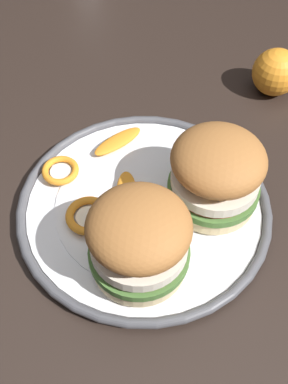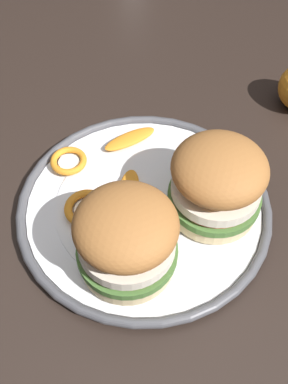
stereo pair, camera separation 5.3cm
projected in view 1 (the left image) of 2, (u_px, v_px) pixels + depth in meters
name	position (u px, v px, depth m)	size (l,w,h in m)	color
dining_table	(180.00, 295.00, 0.61)	(1.48, 0.95, 0.72)	black
dinner_plate	(144.00, 207.00, 0.58)	(0.32, 0.32, 0.02)	white
sandwich_half_left	(216.00, 173.00, 0.54)	(0.15, 0.15, 0.10)	beige
sandwich_half_right	(139.00, 239.00, 0.48)	(0.15, 0.15, 0.10)	beige
orange_peel_curled	(88.00, 216.00, 0.56)	(0.06, 0.06, 0.01)	orange
orange_peel_strip_long	(127.00, 192.00, 0.58)	(0.07, 0.04, 0.01)	orange
orange_peel_strip_short	(118.00, 141.00, 0.63)	(0.07, 0.07, 0.01)	orange
orange_peel_small_curl	(60.00, 171.00, 0.60)	(0.05, 0.05, 0.01)	orange
whole_orange	(276.00, 72.00, 0.70)	(0.07, 0.07, 0.07)	orange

